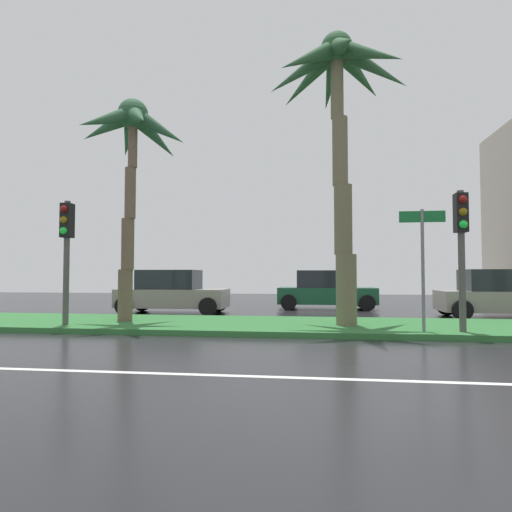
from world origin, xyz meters
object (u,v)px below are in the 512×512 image
Objects in this scene: car_in_traffic_leading at (172,292)px; car_in_traffic_second at (326,290)px; street_name_sign at (423,253)px; palm_tree_mid_left at (132,143)px; traffic_signal_median_left at (66,239)px; car_in_traffic_third at (501,295)px; palm_tree_centre_left at (338,94)px; traffic_signal_median_right at (461,234)px.

car_in_traffic_second is (6.14, 2.89, 0.00)m from car_in_traffic_leading.
car_in_traffic_second is (-2.15, 8.57, -1.25)m from street_name_sign.
palm_tree_mid_left is at bearing 171.05° from street_name_sign.
traffic_signal_median_left reaches higher than car_in_traffic_third.
car_in_traffic_third is (5.86, 4.06, -5.84)m from palm_tree_centre_left.
traffic_signal_median_right reaches higher than car_in_traffic_third.
palm_tree_mid_left is 6.46m from car_in_traffic_leading.
car_in_traffic_second is at bearing 50.77° from palm_tree_mid_left.
car_in_traffic_third is (6.05, -3.27, 0.00)m from car_in_traffic_second.
palm_tree_centre_left is (6.15, -0.03, 1.13)m from palm_tree_mid_left.
palm_tree_centre_left reaches higher than car_in_traffic_second.
palm_tree_centre_left is at bearing -88.48° from car_in_traffic_second.
palm_tree_centre_left reaches higher than traffic_signal_median_left.
palm_tree_mid_left is 1.56× the size of car_in_traffic_leading.
traffic_signal_median_left is 0.80× the size of car_in_traffic_leading.
traffic_signal_median_left is 9.51m from street_name_sign.
traffic_signal_median_left is 11.31m from car_in_traffic_second.
palm_tree_centre_left reaches higher than car_in_traffic_third.
car_in_traffic_third is at bearing -1.81° from car_in_traffic_leading.
palm_tree_mid_left is 8.91m from street_name_sign.
car_in_traffic_third is at bearing 18.53° from palm_tree_mid_left.
car_in_traffic_third is (2.98, 5.27, -1.70)m from traffic_signal_median_right.
traffic_signal_median_right is (9.03, -1.25, -3.01)m from palm_tree_mid_left.
traffic_signal_median_left is 1.00× the size of traffic_signal_median_right.
palm_tree_centre_left is 1.94× the size of car_in_traffic_second.
car_in_traffic_leading and car_in_traffic_second have the same top height.
car_in_traffic_third is (12.01, 4.03, -4.71)m from palm_tree_mid_left.
palm_tree_mid_left is at bearing -129.23° from car_in_traffic_second.
traffic_signal_median_right is at bearing -7.87° from palm_tree_mid_left.
traffic_signal_median_left is at bearing -140.97° from palm_tree_mid_left.
car_in_traffic_second is at bearing 91.52° from palm_tree_centre_left.
traffic_signal_median_right is 6.29m from car_in_traffic_third.
palm_tree_centre_left is 1.94× the size of car_in_traffic_leading.
street_name_sign is at bearing -32.45° from palm_tree_centre_left.
street_name_sign is at bearing -34.44° from car_in_traffic_leading.
traffic_signal_median_left is at bearing -131.10° from car_in_traffic_second.
palm_tree_centre_left is at bearing -145.29° from car_in_traffic_third.
traffic_signal_median_right is 0.80× the size of car_in_traffic_leading.
traffic_signal_median_left is 0.80× the size of car_in_traffic_third.
traffic_signal_median_right is 1.15× the size of street_name_sign.
traffic_signal_median_right is at bearing -119.43° from car_in_traffic_third.
car_in_traffic_leading is at bearing 145.56° from street_name_sign.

